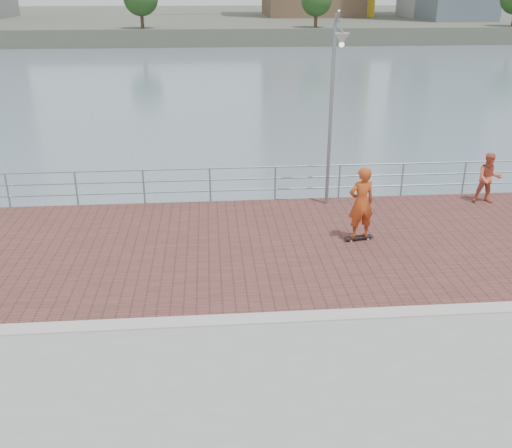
{
  "coord_description": "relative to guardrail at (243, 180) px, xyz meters",
  "views": [
    {
      "loc": [
        -1.0,
        -9.96,
        6.36
      ],
      "look_at": [
        0.0,
        2.0,
        1.3
      ],
      "focal_mm": 40.0,
      "sensor_mm": 36.0,
      "label": 1
    }
  ],
  "objects": [
    {
      "name": "brick_lane",
      "position": [
        -0.0,
        -3.4,
        -0.68
      ],
      "size": [
        40.0,
        6.8,
        0.02
      ],
      "primitive_type": "cube",
      "color": "brown",
      "rests_on": "seawall"
    },
    {
      "name": "skateboarder",
      "position": [
        2.91,
        -3.29,
        0.39
      ],
      "size": [
        0.79,
        0.59,
        1.95
      ],
      "primitive_type": "imported",
      "rotation": [
        0.0,
        0.0,
        3.33
      ],
      "color": "#B54318",
      "rests_on": "skateboard"
    },
    {
      "name": "guardrail",
      "position": [
        0.0,
        0.0,
        0.0
      ],
      "size": [
        39.06,
        0.06,
        1.13
      ],
      "color": "#8C9EA8",
      "rests_on": "brick_lane"
    },
    {
      "name": "curb",
      "position": [
        -0.0,
        -7.0,
        -0.66
      ],
      "size": [
        40.0,
        0.4,
        0.06
      ],
      "primitive_type": "cube",
      "color": "#B7B5AD",
      "rests_on": "seawall"
    },
    {
      "name": "far_shore",
      "position": [
        -0.0,
        115.5,
        -1.44
      ],
      "size": [
        320.0,
        95.0,
        2.5
      ],
      "primitive_type": "cube",
      "color": "#4C5142",
      "rests_on": "ground"
    },
    {
      "name": "water",
      "position": [
        -0.0,
        -7.0,
        -2.69
      ],
      "size": [
        400.0,
        400.0,
        0.0
      ],
      "primitive_type": "plane",
      "color": "slate",
      "rests_on": "ground"
    },
    {
      "name": "skateboard",
      "position": [
        2.91,
        -3.29,
        -0.6
      ],
      "size": [
        0.79,
        0.34,
        0.09
      ],
      "rotation": [
        0.0,
        0.0,
        0.19
      ],
      "color": "black",
      "rests_on": "brick_lane"
    },
    {
      "name": "street_lamp",
      "position": [
        2.59,
        -0.9,
        3.18
      ],
      "size": [
        0.4,
        1.16,
        5.45
      ],
      "color": "gray",
      "rests_on": "brick_lane"
    },
    {
      "name": "bystander",
      "position": [
        7.59,
        -0.81,
        0.12
      ],
      "size": [
        0.88,
        0.75,
        1.59
      ],
      "primitive_type": "imported",
      "rotation": [
        0.0,
        0.0,
        -0.21
      ],
      "color": "#D35B3E",
      "rests_on": "brick_lane"
    }
  ]
}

